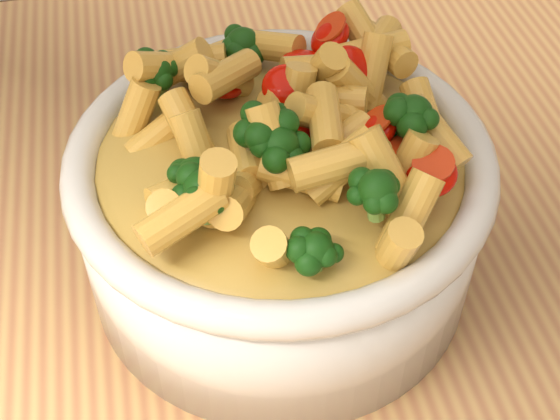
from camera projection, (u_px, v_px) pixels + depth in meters
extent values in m
cube|color=tan|center=(156.00, 285.00, 0.58)|extent=(1.20, 0.80, 0.04)
cylinder|color=tan|center=(518.00, 238.00, 1.22)|extent=(0.05, 0.05, 0.86)
cylinder|color=silver|center=(280.00, 215.00, 0.53)|extent=(0.27, 0.27, 0.11)
ellipsoid|color=silver|center=(280.00, 247.00, 0.56)|extent=(0.25, 0.25, 0.04)
torus|color=silver|center=(280.00, 158.00, 0.50)|extent=(0.28, 0.28, 0.02)
ellipsoid|color=gold|center=(280.00, 158.00, 0.50)|extent=(0.24, 0.24, 0.03)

